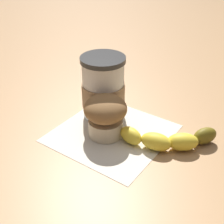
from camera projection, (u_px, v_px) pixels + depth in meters
ground_plane at (112, 133)px, 0.65m from camera, size 3.00×3.00×0.00m
paper_napkin at (112, 133)px, 0.65m from camera, size 0.24×0.24×0.00m
coffee_cup at (103, 89)px, 0.68m from camera, size 0.10×0.10×0.14m
muffin at (105, 114)px, 0.62m from camera, size 0.09×0.09×0.09m
banana at (169, 139)px, 0.61m from camera, size 0.16×0.14×0.03m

